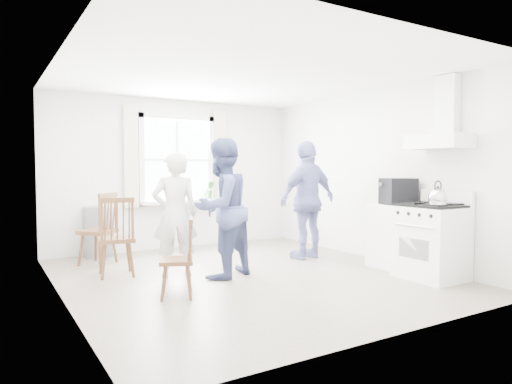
% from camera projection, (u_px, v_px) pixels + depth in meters
% --- Properties ---
extents(room_shell, '(4.62, 5.12, 2.64)m').
position_uv_depth(room_shell, '(247.00, 176.00, 5.91)').
color(room_shell, '#7B6E5F').
rests_on(room_shell, ground).
extents(window_assembly, '(1.88, 0.24, 1.70)m').
position_uv_depth(window_assembly, '(178.00, 165.00, 7.99)').
color(window_assembly, white).
rests_on(window_assembly, room_shell).
extents(range_hood, '(0.45, 0.76, 0.94)m').
position_uv_depth(range_hood, '(442.00, 129.00, 5.79)').
color(range_hood, silver).
rests_on(range_hood, room_shell).
extents(shelf_unit, '(0.40, 0.30, 0.80)m').
position_uv_depth(shelf_unit, '(98.00, 232.00, 7.22)').
color(shelf_unit, slate).
rests_on(shelf_unit, ground).
extents(gas_stove, '(0.68, 0.76, 1.12)m').
position_uv_depth(gas_stove, '(431.00, 241.00, 5.78)').
color(gas_stove, white).
rests_on(gas_stove, ground).
extents(kettle, '(0.22, 0.22, 0.31)m').
position_uv_depth(kettle, '(438.00, 197.00, 5.50)').
color(kettle, silver).
rests_on(kettle, gas_stove).
extents(low_cabinet, '(0.50, 0.55, 0.90)m').
position_uv_depth(low_cabinet, '(392.00, 236.00, 6.42)').
color(low_cabinet, silver).
rests_on(low_cabinet, ground).
extents(stereo_stack, '(0.50, 0.47, 0.37)m').
position_uv_depth(stereo_stack, '(398.00, 191.00, 6.33)').
color(stereo_stack, black).
rests_on(stereo_stack, low_cabinet).
extents(cardboard_box, '(0.34, 0.26, 0.20)m').
position_uv_depth(cardboard_box, '(403.00, 197.00, 6.30)').
color(cardboard_box, '#A47B4F').
rests_on(cardboard_box, low_cabinet).
extents(windsor_chair_a, '(0.62, 0.62, 1.06)m').
position_uv_depth(windsor_chair_a, '(104.00, 221.00, 6.61)').
color(windsor_chair_a, '#482A17').
rests_on(windsor_chair_a, ground).
extents(windsor_chair_b, '(0.50, 0.49, 1.04)m').
position_uv_depth(windsor_chair_b, '(117.00, 228.00, 5.83)').
color(windsor_chair_b, '#482A17').
rests_on(windsor_chair_b, ground).
extents(windsor_chair_c, '(0.48, 0.48, 0.88)m').
position_uv_depth(windsor_chair_c, '(185.00, 248.00, 4.96)').
color(windsor_chair_c, '#482A17').
rests_on(windsor_chair_c, ground).
extents(person_left, '(0.72, 0.72, 1.61)m').
position_uv_depth(person_left, '(175.00, 214.00, 5.90)').
color(person_left, silver).
rests_on(person_left, ground).
extents(person_mid, '(1.13, 1.13, 1.79)m').
position_uv_depth(person_mid, '(222.00, 208.00, 5.83)').
color(person_mid, '#3E4974').
rests_on(person_mid, ground).
extents(person_right, '(1.19, 1.19, 1.83)m').
position_uv_depth(person_right, '(308.00, 200.00, 7.07)').
color(person_right, navy).
rests_on(person_right, ground).
extents(potted_plant, '(0.23, 0.23, 0.32)m').
position_uv_depth(potted_plant, '(209.00, 190.00, 8.23)').
color(potted_plant, '#2F6B31').
rests_on(potted_plant, window_assembly).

